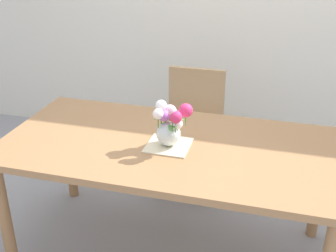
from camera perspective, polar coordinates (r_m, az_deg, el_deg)
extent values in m
plane|color=#939399|center=(2.80, 0.24, -16.02)|extent=(12.00, 12.00, 0.00)
cube|color=#9E7047|center=(2.39, 0.27, -2.73)|extent=(1.87, 0.94, 0.04)
cylinder|color=#9E7047|center=(2.63, -20.84, -11.27)|extent=(0.07, 0.07, 0.71)
cylinder|color=#9E7047|center=(3.18, -12.92, -3.51)|extent=(0.07, 0.07, 0.71)
cylinder|color=#9E7047|center=(2.86, 19.38, -7.86)|extent=(0.07, 0.07, 0.71)
cube|color=tan|center=(3.15, 2.94, -0.99)|extent=(0.42, 0.42, 0.04)
cylinder|color=tan|center=(3.08, 5.37, -6.79)|extent=(0.04, 0.04, 0.44)
cylinder|color=tan|center=(3.15, -1.10, -5.89)|extent=(0.04, 0.04, 0.44)
cylinder|color=tan|center=(3.39, 6.51, -3.66)|extent=(0.04, 0.04, 0.44)
cylinder|color=tan|center=(3.45, 0.61, -2.91)|extent=(0.04, 0.04, 0.44)
cube|color=tan|center=(3.23, 3.79, 4.09)|extent=(0.42, 0.04, 0.42)
cube|color=beige|center=(2.35, 0.00, -2.56)|extent=(0.23, 0.23, 0.01)
sphere|color=silver|center=(2.32, 0.00, -1.01)|extent=(0.13, 0.13, 0.13)
sphere|color=#EA9EBC|center=(2.29, 0.14, 1.97)|extent=(0.07, 0.07, 0.07)
cylinder|color=#478438|center=(2.30, 0.14, 1.13)|extent=(0.01, 0.01, 0.07)
sphere|color=#D12D66|center=(2.19, 1.05, 1.18)|extent=(0.07, 0.07, 0.07)
cylinder|color=#478438|center=(2.21, 1.04, 0.16)|extent=(0.01, 0.01, 0.09)
sphere|color=white|center=(2.23, 1.28, 0.28)|extent=(0.05, 0.05, 0.05)
cylinder|color=#478438|center=(2.24, 1.27, -0.17)|extent=(0.01, 0.01, 0.04)
sphere|color=#D12D66|center=(2.26, 2.36, 2.04)|extent=(0.07, 0.07, 0.07)
cylinder|color=#478438|center=(2.28, 2.34, 1.04)|extent=(0.01, 0.01, 0.09)
sphere|color=#EA9EBC|center=(2.27, 0.62, 1.80)|extent=(0.05, 0.05, 0.05)
cylinder|color=#478438|center=(2.28, 0.61, 0.92)|extent=(0.01, 0.01, 0.08)
sphere|color=white|center=(2.27, -0.92, 2.72)|extent=(0.06, 0.06, 0.06)
cylinder|color=#478438|center=(2.29, -0.91, 1.45)|extent=(0.01, 0.01, 0.11)
sphere|color=white|center=(2.24, -1.32, 1.61)|extent=(0.06, 0.06, 0.06)
cylinder|color=#478438|center=(2.26, -1.31, 0.68)|extent=(0.01, 0.01, 0.08)
sphere|color=#EA9EBC|center=(2.19, 0.61, 1.86)|extent=(0.05, 0.05, 0.05)
cylinder|color=#478438|center=(2.21, 0.61, 0.57)|extent=(0.01, 0.01, 0.11)
sphere|color=#EFD14C|center=(2.30, -0.40, 1.21)|extent=(0.05, 0.05, 0.05)
cylinder|color=#478438|center=(2.31, -0.39, 0.74)|extent=(0.01, 0.01, 0.04)
sphere|color=#B266C6|center=(2.27, -0.52, 1.41)|extent=(0.06, 0.06, 0.06)
cylinder|color=#478438|center=(2.28, -0.52, 0.69)|extent=(0.01, 0.01, 0.06)
ellipsoid|color=#478438|center=(2.32, 1.45, 0.95)|extent=(0.06, 0.07, 0.03)
ellipsoid|color=#478438|center=(2.29, -1.09, 1.00)|extent=(0.07, 0.03, 0.02)
ellipsoid|color=#478438|center=(2.22, 0.77, -0.09)|extent=(0.06, 0.07, 0.02)
ellipsoid|color=#478438|center=(2.21, 0.33, -0.25)|extent=(0.05, 0.07, 0.01)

